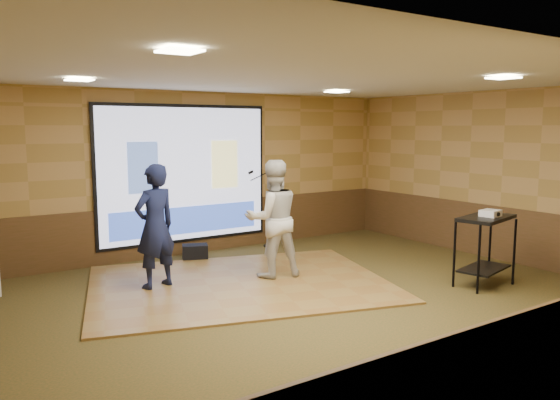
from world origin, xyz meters
TOP-DOWN VIEW (x-y plane):
  - ground at (0.00, 0.00)m, footprint 9.00×9.00m
  - room_shell at (0.00, 0.00)m, footprint 9.04×7.04m
  - wainscot_back at (0.00, 3.48)m, footprint 9.00×0.04m
  - wainscot_front at (0.00, -3.48)m, footprint 9.00×0.04m
  - wainscot_right at (4.48, 0.00)m, footprint 0.04×7.00m
  - projector_screen at (0.00, 3.44)m, footprint 3.32×0.06m
  - downlight_nw at (-2.20, 1.80)m, footprint 0.32×0.32m
  - downlight_ne at (2.20, 1.80)m, footprint 0.32×0.32m
  - downlight_sw at (-2.20, -1.50)m, footprint 0.32×0.32m
  - downlight_se at (2.20, -1.50)m, footprint 0.32×0.32m
  - dance_floor at (-0.15, 1.18)m, footprint 5.10×4.41m
  - player_left at (-1.28, 1.64)m, footprint 0.74×0.58m
  - player_right at (0.46, 1.20)m, footprint 1.02×0.87m
  - av_table at (2.84, -0.90)m, footprint 1.00×0.53m
  - projector at (2.88, -0.94)m, footprint 0.32×0.28m
  - mic_stand at (1.60, 3.17)m, footprint 0.60×0.25m
  - duffel_bag at (-0.06, 2.95)m, footprint 0.52×0.44m

SIDE VIEW (x-z plane):
  - ground at x=0.00m, z-range 0.00..0.00m
  - dance_floor at x=-0.15m, z-range 0.00..0.03m
  - duffel_bag at x=-0.06m, z-range 0.00..0.27m
  - wainscot_back at x=0.00m, z-range 0.00..0.95m
  - wainscot_front at x=0.00m, z-range 0.00..0.95m
  - wainscot_right at x=4.48m, z-range 0.00..0.95m
  - mic_stand at x=1.60m, z-range -0.27..1.26m
  - av_table at x=2.84m, z-range 0.23..1.28m
  - player_left at x=-1.28m, z-range 0.03..1.83m
  - player_right at x=0.46m, z-range 0.03..1.85m
  - projector at x=2.88m, z-range 1.05..1.14m
  - projector_screen at x=0.00m, z-range 0.21..2.73m
  - room_shell at x=0.00m, z-range 0.58..3.60m
  - downlight_nw at x=-2.20m, z-range 2.96..2.98m
  - downlight_ne at x=2.20m, z-range 2.96..2.98m
  - downlight_sw at x=-2.20m, z-range 2.96..2.98m
  - downlight_se at x=2.20m, z-range 2.96..2.98m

